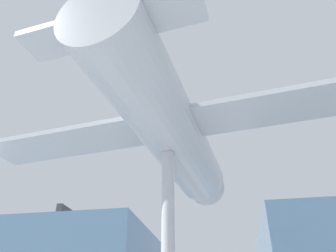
{
  "coord_description": "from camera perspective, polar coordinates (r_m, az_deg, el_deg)",
  "views": [
    {
      "loc": [
        1.76,
        -9.8,
        1.67
      ],
      "look_at": [
        0.0,
        0.0,
        7.66
      ],
      "focal_mm": 35.0,
      "sensor_mm": 36.0,
      "label": 1
    }
  ],
  "objects": [
    {
      "name": "suspended_airplane",
      "position": [
        11.91,
        0.51,
        -0.76
      ],
      "size": [
        14.82,
        12.34,
        3.62
      ],
      "rotation": [
        0.0,
        0.0,
        -0.13
      ],
      "color": "#B2B7BC",
      "rests_on": "support_pylon_central"
    }
  ]
}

